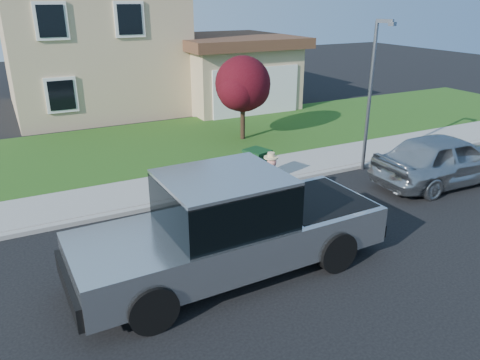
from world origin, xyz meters
name	(u,v)px	position (x,y,z in m)	size (l,w,h in m)	color
ground	(241,244)	(0.00, 0.00, 0.00)	(80.00, 80.00, 0.00)	black
curb	(226,192)	(1.00, 2.90, 0.06)	(40.00, 0.20, 0.12)	gray
sidewalk	(211,180)	(1.00, 4.00, 0.07)	(40.00, 2.00, 0.15)	gray
lawn	(165,144)	(1.00, 8.50, 0.05)	(40.00, 7.00, 0.10)	#1D4814
house	(118,45)	(1.31, 16.38, 3.17)	(14.00, 11.30, 6.85)	tan
pickup_truck	(230,227)	(-0.71, -0.90, 1.03)	(6.80, 2.63, 2.21)	black
woman	(270,182)	(1.70, 1.51, 0.76)	(0.54, 0.39, 1.61)	#DC8579
sedan	(445,159)	(7.45, 0.59, 0.81)	(1.92, 4.78, 1.63)	#A5A9AC
ornamental_tree	(243,86)	(4.05, 7.63, 2.22)	(2.42, 2.18, 3.32)	black
trash_bin	(257,165)	(2.16, 3.10, 0.67)	(0.81, 0.87, 1.02)	#0E3515
street_lamp	(372,88)	(6.14, 2.70, 2.79)	(0.40, 0.63, 4.89)	slate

